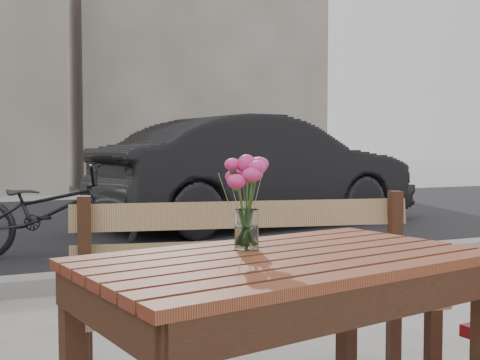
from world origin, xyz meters
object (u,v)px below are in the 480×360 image
object	(u,v)px
main_vase	(247,191)
parked_car	(259,172)
main_table	(286,295)
bicycle	(46,212)

from	to	relation	value
main_vase	parked_car	distance (m)	6.22
main_table	parked_car	bearing A→B (deg)	54.52
main_vase	parked_car	bearing A→B (deg)	63.78
main_table	bicycle	world-z (taller)	bicycle
main_table	bicycle	bearing A→B (deg)	82.42
main_vase	bicycle	bearing A→B (deg)	91.97
parked_car	bicycle	distance (m)	3.21
main_vase	parked_car	xyz separation A→B (m)	(2.75, 5.58, -0.18)
main_vase	bicycle	xyz separation A→B (m)	(-0.14, 4.20, -0.46)
main_vase	parked_car	world-z (taller)	parked_car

